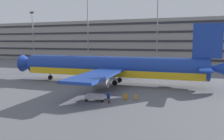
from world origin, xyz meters
name	(u,v)px	position (x,y,z in m)	size (l,w,h in m)	color
ground_plane	(120,82)	(0.00, 0.00, 0.00)	(600.00, 600.00, 0.00)	#5B5B60
terminal_structure	(160,41)	(0.00, 50.13, 7.87)	(176.34, 20.55, 15.73)	gray
airliner	(112,67)	(-0.91, -1.65, 2.97)	(39.93, 32.25, 10.59)	navy
light_mast_far_left	(33,32)	(-48.12, 34.72, 11.37)	(1.80, 0.50, 19.44)	gray
light_mast_left	(88,24)	(-23.74, 34.72, 14.09)	(1.80, 0.50, 24.72)	gray
light_mast_center_left	(157,22)	(1.26, 34.72, 13.84)	(1.80, 0.50, 24.24)	gray
suitcase_orange	(136,97)	(6.10, -11.65, 0.38)	(0.26, 0.48, 0.84)	orange
suitcase_upright	(126,97)	(4.77, -12.08, 0.42)	(0.48, 0.36, 0.89)	orange
suitcase_laid_flat	(108,96)	(2.47, -12.44, 0.44)	(0.46, 0.32, 0.94)	navy
backpack_teal	(109,102)	(3.36, -14.55, 0.20)	(0.34, 0.24, 0.47)	#592619
baggage_cart	(95,98)	(1.25, -14.11, 0.43)	(3.37, 1.84, 0.82)	#B7B7BC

